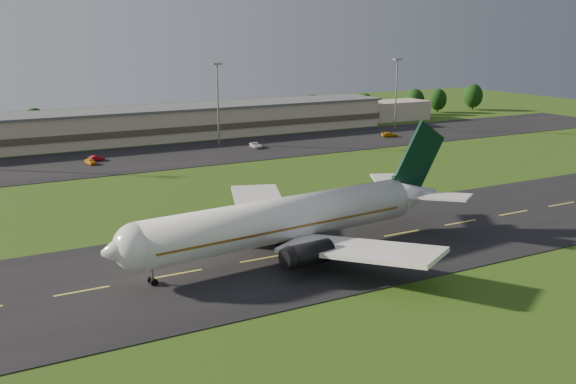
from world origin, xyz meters
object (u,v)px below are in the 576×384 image
light_mast_east (396,86)px  service_vehicle_b (96,158)px  light_mast_centre (218,94)px  service_vehicle_c (256,145)px  airliner (288,220)px  service_vehicle_d (389,135)px  terminal (201,121)px  service_vehicle_a (91,161)px

light_mast_east → service_vehicle_b: (-86.71, -6.35, -12.06)m
light_mast_centre → service_vehicle_c: 15.92m
airliner → service_vehicle_d: airliner is taller
terminal → service_vehicle_b: (-33.11, -22.53, -3.31)m
terminal → service_vehicle_b: terminal is taller
airliner → light_mast_centre: (23.24, 79.92, 8.08)m
light_mast_centre → service_vehicle_b: bearing=-168.7°
light_mast_east → service_vehicle_c: 50.80m
light_mast_east → service_vehicle_b: light_mast_east is taller
service_vehicle_a → light_mast_centre: bearing=5.4°
service_vehicle_a → service_vehicle_b: service_vehicle_a is taller
light_mast_centre → service_vehicle_b: 34.51m
light_mast_east → airliner: bearing=-134.4°
light_mast_centre → service_vehicle_d: (45.28, -10.38, -11.99)m
service_vehicle_b → service_vehicle_c: (38.05, -2.00, 0.08)m
service_vehicle_b → service_vehicle_c: service_vehicle_c is taller
airliner → service_vehicle_b: (-8.47, 73.57, -3.98)m
light_mast_east → service_vehicle_a: size_ratio=5.56×
light_mast_east → service_vehicle_d: (-9.72, -10.38, -11.99)m
light_mast_centre → light_mast_east: same height
airliner → service_vehicle_a: bearing=93.1°
service_vehicle_c → terminal: bearing=106.5°
service_vehicle_a → service_vehicle_d: (78.88, -0.65, 0.02)m
light_mast_centre → service_vehicle_a: bearing=-163.9°
light_mast_centre → service_vehicle_a: light_mast_centre is taller
service_vehicle_c → airliner: bearing=-107.3°
service_vehicle_a → service_vehicle_d: service_vehicle_d is taller
light_mast_centre → airliner: bearing=-106.2°
service_vehicle_b → service_vehicle_d: size_ratio=0.79×
terminal → light_mast_centre: size_ratio=7.13×
airliner → light_mast_centre: 83.62m
airliner → service_vehicle_b: 74.16m
airliner → service_vehicle_b: bearing=91.3°
terminal → light_mast_east: size_ratio=7.13×
service_vehicle_a → service_vehicle_c: bearing=-8.8°
light_mast_centre → light_mast_east: (55.00, 0.00, 0.00)m
service_vehicle_a → service_vehicle_c: size_ratio=0.77×
airliner → service_vehicle_d: (68.52, 69.54, -3.92)m
service_vehicle_a → service_vehicle_d: bearing=-11.2°
airliner → service_vehicle_b: size_ratio=14.49×
service_vehicle_c → service_vehicle_d: 38.99m
light_mast_centre → service_vehicle_d: bearing=-12.9°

